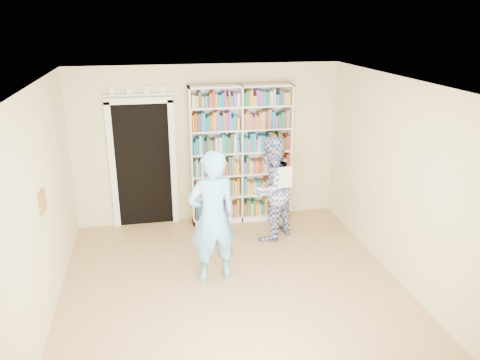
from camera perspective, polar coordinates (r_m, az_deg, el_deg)
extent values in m
plane|color=#AB8052|center=(6.28, -0.56, -13.74)|extent=(5.00, 5.00, 0.00)
plane|color=white|center=(5.31, -0.66, 11.46)|extent=(5.00, 5.00, 0.00)
plane|color=beige|center=(8.00, -3.94, 4.28)|extent=(4.50, 0.00, 4.50)
plane|color=beige|center=(5.72, -23.40, -3.66)|extent=(0.00, 5.00, 5.00)
plane|color=beige|center=(6.44, 19.49, -0.64)|extent=(0.00, 5.00, 5.00)
cube|color=white|center=(7.98, 0.11, 3.06)|extent=(1.73, 0.32, 2.37)
cube|color=white|center=(7.98, 0.11, 3.06)|extent=(0.03, 0.32, 2.37)
cube|color=black|center=(8.02, -11.70, 1.70)|extent=(0.90, 0.03, 2.10)
cube|color=white|center=(8.02, -15.26, 1.43)|extent=(0.10, 0.06, 2.20)
cube|color=white|center=(8.01, -8.13, 1.89)|extent=(0.10, 0.06, 2.20)
cube|color=white|center=(7.74, -12.26, 9.44)|extent=(1.10, 0.06, 0.10)
cube|color=white|center=(7.72, -12.31, 10.15)|extent=(1.10, 0.08, 0.02)
cube|color=brown|center=(5.88, -22.91, -2.45)|extent=(0.03, 0.25, 0.25)
imported|color=#69B4E9|center=(6.20, -3.37, -4.57)|extent=(0.74, 0.56, 1.83)
imported|color=#2F3F91|center=(7.40, 3.73, -1.10)|extent=(1.04, 1.01, 1.69)
cube|color=white|center=(7.11, 5.49, 0.31)|extent=(0.23, 0.03, 0.33)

